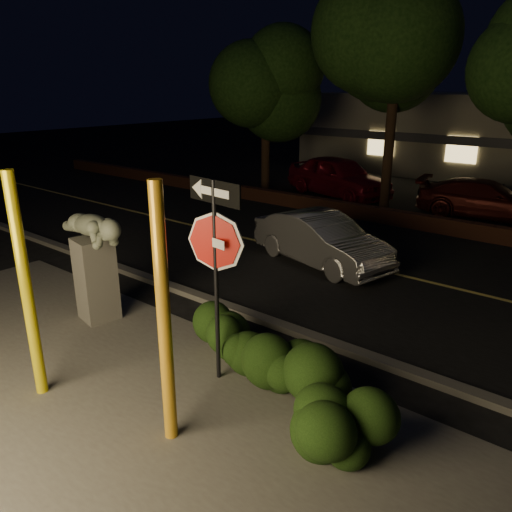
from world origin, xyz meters
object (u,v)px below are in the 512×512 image
at_px(parked_car_red, 338,176).
at_px(signpost, 215,243).
at_px(yellow_pole_right, 164,319).
at_px(parked_car_darkred, 485,199).
at_px(sculpture, 94,254).
at_px(silver_sedan, 321,240).
at_px(parked_car_dark, 484,198).
at_px(yellow_pole_left, 26,289).

bearing_deg(parked_car_red, signpost, -140.74).
relative_size(yellow_pole_right, signpost, 1.08).
height_order(yellow_pole_right, parked_car_darkred, yellow_pole_right).
distance_m(yellow_pole_right, parked_car_red, 15.78).
height_order(sculpture, silver_sedan, sculpture).
height_order(parked_car_red, parked_car_dark, parked_car_red).
bearing_deg(yellow_pole_right, silver_sedan, 106.54).
bearing_deg(yellow_pole_right, parked_car_darkred, 90.85).
xyz_separation_m(yellow_pole_left, parked_car_darkred, (2.07, 15.22, -1.03)).
relative_size(yellow_pole_right, silver_sedan, 0.86).
distance_m(sculpture, parked_car_red, 13.30).
bearing_deg(signpost, parked_car_darkred, 95.57).
xyz_separation_m(signpost, silver_sedan, (-1.61, 5.58, -1.60)).
relative_size(parked_car_red, parked_car_dark, 1.11).
bearing_deg(signpost, sculpture, -174.51).
bearing_deg(silver_sedan, parked_car_dark, 2.92).
relative_size(yellow_pole_left, parked_car_red, 0.69).
relative_size(silver_sedan, parked_car_dark, 0.91).
relative_size(sculpture, silver_sedan, 0.56).
relative_size(yellow_pole_left, parked_car_darkred, 0.75).
bearing_deg(signpost, parked_car_red, 119.39).
xyz_separation_m(sculpture, parked_car_red, (-2.24, 13.09, -0.54)).
xyz_separation_m(signpost, parked_car_darkred, (0.25, 13.25, -1.60)).
relative_size(yellow_pole_left, signpost, 1.06).
xyz_separation_m(sculpture, parked_car_darkred, (3.52, 13.19, -0.72)).
height_order(yellow_pole_left, signpost, yellow_pole_left).
bearing_deg(signpost, parked_car_dark, 96.22).
xyz_separation_m(silver_sedan, parked_car_darkred, (1.86, 7.68, -0.00)).
xyz_separation_m(yellow_pole_left, parked_car_red, (-3.70, 15.13, -0.86)).
distance_m(parked_car_red, parked_car_dark, 5.65).
distance_m(sculpture, silver_sedan, 5.80).
xyz_separation_m(yellow_pole_right, parked_car_red, (-5.98, 14.58, -0.89)).
bearing_deg(yellow_pole_left, signpost, 47.36).
xyz_separation_m(yellow_pole_left, silver_sedan, (0.21, 7.54, -1.03)).
xyz_separation_m(signpost, sculpture, (-3.27, 0.07, -0.88)).
distance_m(yellow_pole_left, silver_sedan, 7.62).
xyz_separation_m(parked_car_red, parked_car_dark, (5.62, 0.58, -0.22)).
xyz_separation_m(yellow_pole_left, yellow_pole_right, (2.28, 0.55, 0.03)).
bearing_deg(yellow_pole_right, yellow_pole_left, -166.47).
height_order(signpost, sculpture, signpost).
xyz_separation_m(yellow_pole_left, sculpture, (-1.45, 2.04, -0.31)).
xyz_separation_m(silver_sedan, parked_car_dark, (1.71, 8.16, -0.05)).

